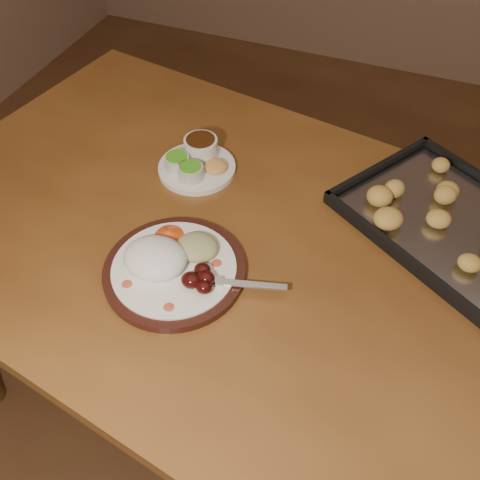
% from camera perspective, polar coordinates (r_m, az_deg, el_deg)
% --- Properties ---
extents(ground, '(4.00, 4.00, 0.00)m').
position_cam_1_polar(ground, '(1.75, 10.21, -15.85)').
color(ground, brown).
rests_on(ground, ground).
extents(dining_table, '(1.64, 1.16, 0.75)m').
position_cam_1_polar(dining_table, '(1.15, 0.85, -3.39)').
color(dining_table, brown).
rests_on(dining_table, ground).
extents(dinner_plate, '(0.35, 0.27, 0.06)m').
position_cam_1_polar(dinner_plate, '(1.02, -7.25, -2.58)').
color(dinner_plate, black).
rests_on(dinner_plate, dining_table).
extents(condiment_saucer, '(0.18, 0.18, 0.06)m').
position_cam_1_polar(condiment_saucer, '(1.23, -4.69, 8.35)').
color(condiment_saucer, white).
rests_on(condiment_saucer, dining_table).
extents(baking_tray, '(0.55, 0.51, 0.05)m').
position_cam_1_polar(baking_tray, '(1.18, 22.02, 1.65)').
color(baking_tray, black).
rests_on(baking_tray, dining_table).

